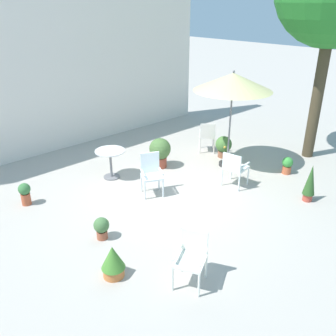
{
  "coord_description": "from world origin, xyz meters",
  "views": [
    {
      "loc": [
        -4.65,
        -5.17,
        4.06
      ],
      "look_at": [
        0.0,
        -0.13,
        0.88
      ],
      "focal_mm": 38.75,
      "sensor_mm": 36.0,
      "label": 1
    }
  ],
  "objects_px": {
    "patio_umbrella_0": "(233,83)",
    "patio_chair_3": "(151,171)",
    "cafe_table_0": "(110,159)",
    "patio_chair_1": "(234,166)",
    "potted_plant_6": "(287,165)",
    "potted_plant_3": "(102,227)",
    "potted_plant_4": "(113,261)",
    "potted_plant_1": "(310,182)",
    "patio_chair_2": "(207,135)",
    "patio_chair_0": "(192,254)",
    "potted_plant_2": "(160,151)",
    "potted_plant_0": "(25,193)",
    "potted_plant_5": "(224,145)"
  },
  "relations": [
    {
      "from": "patio_chair_1",
      "to": "potted_plant_6",
      "type": "height_order",
      "value": "patio_chair_1"
    },
    {
      "from": "potted_plant_3",
      "to": "potted_plant_6",
      "type": "distance_m",
      "value": 5.13
    },
    {
      "from": "potted_plant_1",
      "to": "potted_plant_3",
      "type": "distance_m",
      "value": 4.57
    },
    {
      "from": "patio_chair_2",
      "to": "potted_plant_0",
      "type": "relative_size",
      "value": 1.78
    },
    {
      "from": "patio_chair_1",
      "to": "potted_plant_1",
      "type": "xyz_separation_m",
      "value": [
        0.67,
        -1.56,
        -0.06
      ]
    },
    {
      "from": "patio_chair_3",
      "to": "potted_plant_5",
      "type": "bearing_deg",
      "value": 4.69
    },
    {
      "from": "cafe_table_0",
      "to": "patio_chair_2",
      "type": "relative_size",
      "value": 0.82
    },
    {
      "from": "potted_plant_4",
      "to": "cafe_table_0",
      "type": "bearing_deg",
      "value": 55.92
    },
    {
      "from": "patio_chair_2",
      "to": "patio_chair_0",
      "type": "bearing_deg",
      "value": -140.82
    },
    {
      "from": "patio_umbrella_0",
      "to": "patio_chair_3",
      "type": "distance_m",
      "value": 3.02
    },
    {
      "from": "patio_umbrella_0",
      "to": "potted_plant_5",
      "type": "bearing_deg",
      "value": 49.98
    },
    {
      "from": "patio_umbrella_0",
      "to": "potted_plant_2",
      "type": "relative_size",
      "value": 3.14
    },
    {
      "from": "patio_chair_1",
      "to": "potted_plant_0",
      "type": "relative_size",
      "value": 1.71
    },
    {
      "from": "patio_chair_3",
      "to": "potted_plant_2",
      "type": "bearing_deg",
      "value": 40.39
    },
    {
      "from": "potted_plant_0",
      "to": "potted_plant_2",
      "type": "xyz_separation_m",
      "value": [
        3.46,
        -0.5,
        0.17
      ]
    },
    {
      "from": "patio_chair_1",
      "to": "patio_chair_2",
      "type": "xyz_separation_m",
      "value": [
        1.17,
        1.89,
        0.01
      ]
    },
    {
      "from": "cafe_table_0",
      "to": "potted_plant_2",
      "type": "distance_m",
      "value": 1.37
    },
    {
      "from": "patio_chair_3",
      "to": "potted_plant_3",
      "type": "height_order",
      "value": "patio_chair_3"
    },
    {
      "from": "patio_chair_1",
      "to": "patio_chair_2",
      "type": "bearing_deg",
      "value": 58.25
    },
    {
      "from": "potted_plant_3",
      "to": "potted_plant_1",
      "type": "bearing_deg",
      "value": -24.6
    },
    {
      "from": "cafe_table_0",
      "to": "potted_plant_6",
      "type": "distance_m",
      "value": 4.49
    },
    {
      "from": "patio_chair_0",
      "to": "potted_plant_1",
      "type": "distance_m",
      "value": 3.74
    },
    {
      "from": "patio_chair_1",
      "to": "potted_plant_4",
      "type": "distance_m",
      "value": 3.97
    },
    {
      "from": "patio_chair_1",
      "to": "potted_plant_3",
      "type": "height_order",
      "value": "patio_chair_1"
    },
    {
      "from": "patio_umbrella_0",
      "to": "patio_chair_0",
      "type": "distance_m",
      "value": 4.92
    },
    {
      "from": "patio_chair_3",
      "to": "potted_plant_6",
      "type": "distance_m",
      "value": 3.6
    },
    {
      "from": "patio_chair_3",
      "to": "potted_plant_1",
      "type": "height_order",
      "value": "patio_chair_3"
    },
    {
      "from": "potted_plant_5",
      "to": "patio_chair_3",
      "type": "bearing_deg",
      "value": -175.31
    },
    {
      "from": "patio_umbrella_0",
      "to": "patio_chair_2",
      "type": "relative_size",
      "value": 2.81
    },
    {
      "from": "patio_chair_3",
      "to": "potted_plant_2",
      "type": "distance_m",
      "value": 1.45
    },
    {
      "from": "cafe_table_0",
      "to": "potted_plant_0",
      "type": "bearing_deg",
      "value": 175.91
    },
    {
      "from": "potted_plant_0",
      "to": "patio_chair_2",
      "type": "bearing_deg",
      "value": -6.97
    },
    {
      "from": "patio_umbrella_0",
      "to": "patio_chair_2",
      "type": "xyz_separation_m",
      "value": [
        0.32,
        1.03,
        -1.7
      ]
    },
    {
      "from": "potted_plant_1",
      "to": "potted_plant_2",
      "type": "height_order",
      "value": "potted_plant_1"
    },
    {
      "from": "potted_plant_0",
      "to": "potted_plant_4",
      "type": "distance_m",
      "value": 3.18
    },
    {
      "from": "patio_chair_0",
      "to": "patio_chair_3",
      "type": "height_order",
      "value": "patio_chair_3"
    },
    {
      "from": "patio_chair_0",
      "to": "patio_chair_2",
      "type": "distance_m",
      "value": 5.47
    },
    {
      "from": "patio_umbrella_0",
      "to": "potted_plant_4",
      "type": "bearing_deg",
      "value": -162.36
    },
    {
      "from": "potted_plant_5",
      "to": "potted_plant_6",
      "type": "bearing_deg",
      "value": -79.1
    },
    {
      "from": "potted_plant_5",
      "to": "potted_plant_3",
      "type": "bearing_deg",
      "value": -168.26
    },
    {
      "from": "patio_umbrella_0",
      "to": "potted_plant_3",
      "type": "xyz_separation_m",
      "value": [
        -4.33,
        -0.52,
        -1.98
      ]
    },
    {
      "from": "patio_chair_2",
      "to": "potted_plant_6",
      "type": "xyz_separation_m",
      "value": [
        0.41,
        -2.38,
        -0.29
      ]
    },
    {
      "from": "patio_chair_0",
      "to": "patio_chair_2",
      "type": "bearing_deg",
      "value": 39.18
    },
    {
      "from": "potted_plant_1",
      "to": "potted_plant_4",
      "type": "distance_m",
      "value": 4.67
    },
    {
      "from": "potted_plant_0",
      "to": "patio_chair_1",
      "type": "bearing_deg",
      "value": -32.22
    },
    {
      "from": "cafe_table_0",
      "to": "patio_chair_1",
      "type": "height_order",
      "value": "patio_chair_1"
    },
    {
      "from": "potted_plant_5",
      "to": "patio_chair_0",
      "type": "bearing_deg",
      "value": -146.15
    },
    {
      "from": "cafe_table_0",
      "to": "patio_chair_1",
      "type": "xyz_separation_m",
      "value": [
        1.87,
        -2.37,
        0.01
      ]
    },
    {
      "from": "patio_chair_0",
      "to": "potted_plant_5",
      "type": "distance_m",
      "value": 5.18
    },
    {
      "from": "patio_umbrella_0",
      "to": "patio_chair_3",
      "type": "height_order",
      "value": "patio_umbrella_0"
    }
  ]
}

